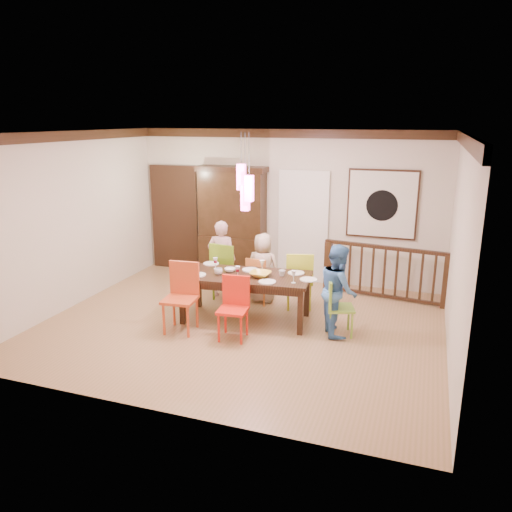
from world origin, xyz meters
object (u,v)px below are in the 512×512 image
(chair_end_right, at_px, (340,303))
(person_end_right, at_px, (338,290))
(balustrade, at_px, (384,271))
(chair_far_left, at_px, (228,266))
(china_hutch, at_px, (232,222))
(dining_table, at_px, (246,280))
(person_far_mid, at_px, (263,268))
(person_far_left, at_px, (222,259))

(chair_end_right, height_order, person_end_right, person_end_right)
(balustrade, relative_size, person_end_right, 1.63)
(chair_far_left, bearing_deg, china_hutch, -63.87)
(dining_table, xyz_separation_m, chair_end_right, (1.50, -0.07, -0.17))
(chair_far_left, distance_m, balustrade, 2.75)
(chair_far_left, relative_size, person_end_right, 0.76)
(china_hutch, bearing_deg, chair_end_right, -39.93)
(china_hutch, bearing_deg, person_far_mid, -48.73)
(dining_table, relative_size, balustrade, 0.94)
(person_far_mid, bearing_deg, chair_far_left, 7.95)
(chair_end_right, bearing_deg, china_hutch, 32.12)
(dining_table, height_order, chair_end_right, chair_end_right)
(chair_far_left, relative_size, person_far_mid, 0.85)
(chair_far_left, relative_size, balustrade, 0.47)
(balustrade, distance_m, person_far_left, 2.87)
(china_hutch, xyz_separation_m, person_far_left, (0.27, -1.19, -0.41))
(dining_table, xyz_separation_m, balustrade, (1.96, 1.72, -0.16))
(chair_end_right, relative_size, person_far_mid, 0.70)
(chair_far_left, distance_m, person_far_left, 0.18)
(chair_far_left, distance_m, china_hutch, 1.41)
(person_far_left, bearing_deg, chair_far_left, 149.66)
(china_hutch, bearing_deg, chair_far_left, -71.92)
(china_hutch, distance_m, person_far_left, 1.29)
(chair_end_right, distance_m, balustrade, 1.84)
(dining_table, height_order, person_far_mid, person_far_mid)
(dining_table, bearing_deg, china_hutch, 110.70)
(person_far_mid, bearing_deg, person_far_left, 2.42)
(person_end_right, bearing_deg, chair_far_left, 45.00)
(chair_end_right, xyz_separation_m, china_hutch, (-2.54, 2.13, 0.62))
(balustrade, relative_size, person_far_left, 1.59)
(dining_table, relative_size, china_hutch, 0.94)
(china_hutch, relative_size, person_far_left, 1.59)
(chair_far_left, xyz_separation_m, balustrade, (2.60, 0.90, -0.09))
(china_hutch, relative_size, person_end_right, 1.63)
(chair_end_right, relative_size, person_far_left, 0.61)
(person_far_left, xyz_separation_m, person_far_mid, (0.76, 0.02, -0.09))
(chair_end_right, relative_size, person_end_right, 0.63)
(person_far_left, bearing_deg, chair_end_right, 149.39)
(chair_far_left, distance_m, person_far_mid, 0.63)
(dining_table, distance_m, person_end_right, 1.45)
(chair_end_right, height_order, person_far_mid, person_far_mid)
(person_far_mid, relative_size, person_end_right, 0.89)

